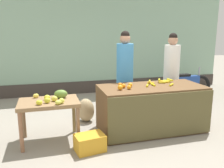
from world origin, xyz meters
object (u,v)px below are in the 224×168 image
object	(u,v)px
produce_sack	(86,110)
parked_motorcycle	(184,85)
vendor_woman_blue_shirt	(125,76)
produce_crate	(90,143)
vendor_woman_white_shirt	(171,74)

from	to	relation	value
produce_sack	parked_motorcycle	bearing A→B (deg)	17.10
vendor_woman_blue_shirt	produce_crate	world-z (taller)	vendor_woman_blue_shirt
parked_motorcycle	produce_crate	bearing A→B (deg)	-144.47
vendor_woman_blue_shirt	parked_motorcycle	size ratio (longest dim) A/B	1.14
vendor_woman_white_shirt	produce_crate	distance (m)	2.54
vendor_woman_blue_shirt	produce_sack	distance (m)	1.06
vendor_woman_white_shirt	parked_motorcycle	size ratio (longest dim) A/B	1.11
vendor_woman_blue_shirt	produce_crate	size ratio (longest dim) A/B	4.13
vendor_woman_blue_shirt	produce_crate	xyz separation A→B (m)	(-0.96, -1.20, -0.79)
vendor_woman_white_shirt	produce_crate	xyz separation A→B (m)	(-2.07, -1.27, -0.76)
vendor_woman_white_shirt	parked_motorcycle	xyz separation A→B (m)	(0.91, 0.85, -0.49)
vendor_woman_white_shirt	produce_sack	world-z (taller)	vendor_woman_white_shirt
vendor_woman_blue_shirt	vendor_woman_white_shirt	distance (m)	1.11
vendor_woman_white_shirt	produce_crate	bearing A→B (deg)	-148.41
parked_motorcycle	produce_sack	world-z (taller)	parked_motorcycle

